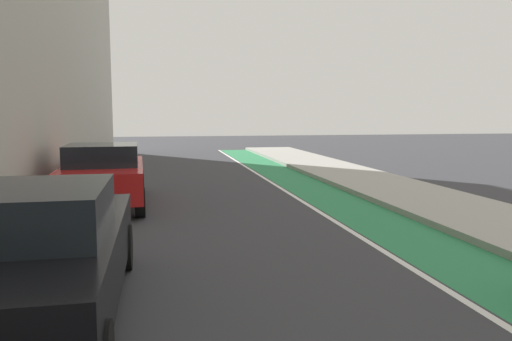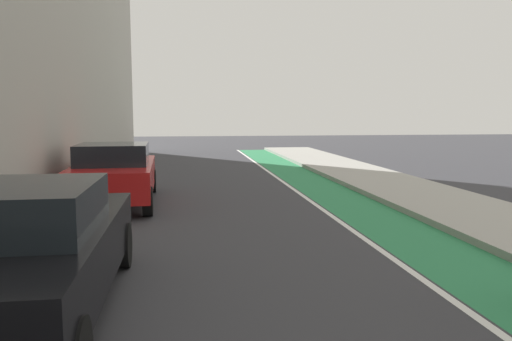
# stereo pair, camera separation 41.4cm
# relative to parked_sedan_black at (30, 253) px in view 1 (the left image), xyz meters

# --- Properties ---
(ground_plane) EXTENTS (78.89, 78.89, 0.00)m
(ground_plane) POSITION_rel_parked_sedan_black_xyz_m (2.81, 5.14, -0.79)
(ground_plane) COLOR #38383D
(bike_lane_paint) EXTENTS (1.60, 35.86, 0.00)m
(bike_lane_paint) POSITION_rel_parked_sedan_black_xyz_m (5.88, 7.14, -0.79)
(bike_lane_paint) COLOR #2D8451
(bike_lane_paint) RESTS_ON ground
(lane_divider_stripe) EXTENTS (0.12, 35.86, 0.00)m
(lane_divider_stripe) POSITION_rel_parked_sedan_black_xyz_m (4.98, 7.14, -0.78)
(lane_divider_stripe) COLOR white
(lane_divider_stripe) RESTS_ON ground
(sidewalk_right) EXTENTS (2.83, 35.86, 0.14)m
(sidewalk_right) POSITION_rel_parked_sedan_black_xyz_m (8.09, 7.14, -0.72)
(sidewalk_right) COLOR #A8A59E
(sidewalk_right) RESTS_ON ground
(parked_sedan_black) EXTENTS (1.94, 4.52, 1.53)m
(parked_sedan_black) POSITION_rel_parked_sedan_black_xyz_m (0.00, 0.00, 0.00)
(parked_sedan_black) COLOR black
(parked_sedan_black) RESTS_ON ground
(parked_sedan_red) EXTENTS (2.09, 4.55, 1.53)m
(parked_sedan_red) POSITION_rel_parked_sedan_black_xyz_m (0.00, 7.05, 0.00)
(parked_sedan_red) COLOR red
(parked_sedan_red) RESTS_ON ground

